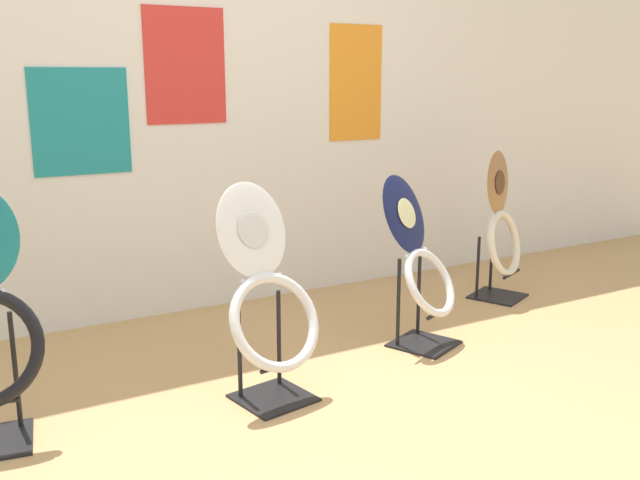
{
  "coord_description": "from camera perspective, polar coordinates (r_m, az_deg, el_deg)",
  "views": [
    {
      "loc": [
        -1.3,
        -1.71,
        1.28
      ],
      "look_at": [
        0.28,
        1.03,
        0.55
      ],
      "focal_mm": 40.0,
      "sensor_mm": 36.0,
      "label": 1
    }
  ],
  "objects": [
    {
      "name": "toilet_seat_display_navy_moon",
      "position": [
        3.44,
        7.95,
        -1.88
      ],
      "size": [
        0.44,
        0.44,
        0.82
      ],
      "color": "black",
      "rests_on": "ground_plane"
    },
    {
      "name": "wall_back",
      "position": [
        3.92,
        -10.87,
        13.05
      ],
      "size": [
        8.0,
        0.07,
        2.6
      ],
      "color": "silver",
      "rests_on": "ground_plane"
    },
    {
      "name": "toilet_seat_display_woodgrain",
      "position": [
        4.27,
        14.34,
        0.45
      ],
      "size": [
        0.42,
        0.37,
        0.87
      ],
      "color": "black",
      "rests_on": "ground_plane"
    },
    {
      "name": "ground_plane",
      "position": [
        2.5,
        6.5,
        -17.86
      ],
      "size": [
        14.0,
        14.0,
        0.0
      ],
      "primitive_type": "plane",
      "color": "tan"
    },
    {
      "name": "toilet_seat_display_white_plain",
      "position": [
        2.84,
        -4.09,
        -5.32
      ],
      "size": [
        0.44,
        0.4,
        0.87
      ],
      "color": "black",
      "rests_on": "ground_plane"
    }
  ]
}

